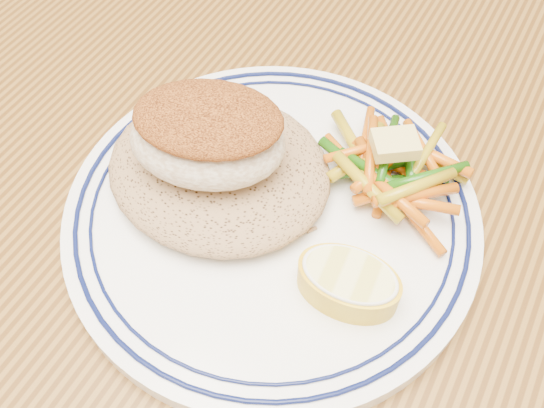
{
  "coord_description": "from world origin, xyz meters",
  "views": [
    {
      "loc": [
        0.15,
        -0.19,
        1.08
      ],
      "look_at": [
        0.04,
        0.0,
        0.77
      ],
      "focal_mm": 40.0,
      "sensor_mm": 36.0,
      "label": 1
    }
  ],
  "objects": [
    {
      "name": "fish_fillet",
      "position": [
        -0.0,
        0.0,
        0.81
      ],
      "size": [
        0.11,
        0.1,
        0.05
      ],
      "color": "beige",
      "rests_on": "rice_pilaf"
    },
    {
      "name": "rice_pilaf",
      "position": [
        -0.0,
        0.01,
        0.78
      ],
      "size": [
        0.15,
        0.13,
        0.03
      ],
      "primitive_type": "ellipsoid",
      "color": "olive",
      "rests_on": "plate"
    },
    {
      "name": "butter_pat",
      "position": [
        0.1,
        0.06,
        0.8
      ],
      "size": [
        0.03,
        0.03,
        0.01
      ],
      "primitive_type": "cube",
      "rotation": [
        0.0,
        0.0,
        0.62
      ],
      "color": "#E6D170",
      "rests_on": "vegetable_pile"
    },
    {
      "name": "dining_table",
      "position": [
        0.0,
        0.0,
        0.65
      ],
      "size": [
        1.5,
        0.9,
        0.75
      ],
      "color": "#533210",
      "rests_on": "ground"
    },
    {
      "name": "plate",
      "position": [
        0.04,
        0.0,
        0.76
      ],
      "size": [
        0.27,
        0.27,
        0.02
      ],
      "color": "white",
      "rests_on": "dining_table"
    },
    {
      "name": "vegetable_pile",
      "position": [
        0.1,
        0.06,
        0.78
      ],
      "size": [
        0.11,
        0.09,
        0.03
      ],
      "color": "#CF5D0A",
      "rests_on": "plate"
    },
    {
      "name": "lemon_wedge",
      "position": [
        0.11,
        -0.03,
        0.78
      ],
      "size": [
        0.06,
        0.06,
        0.02
      ],
      "color": "yellow",
      "rests_on": "plate"
    }
  ]
}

